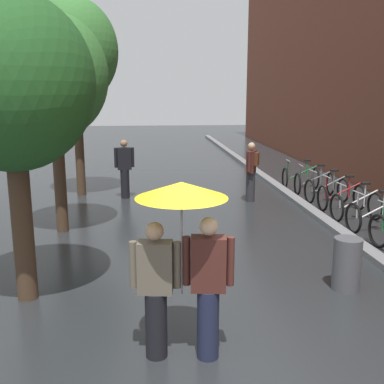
{
  "coord_description": "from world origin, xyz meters",
  "views": [
    {
      "loc": [
        -1.04,
        -4.44,
        3.08
      ],
      "look_at": [
        -0.27,
        3.43,
        1.35
      ],
      "focal_mm": 42.46,
      "sensor_mm": 36.0,
      "label": 1
    }
  ],
  "objects_px": {
    "street_tree_2": "(74,52)",
    "parked_bicycle_4": "(341,197)",
    "street_tree_1": "(53,77)",
    "street_tree_0": "(11,85)",
    "pedestrian_walking_far": "(125,168)",
    "couple_under_umbrella": "(182,247)",
    "parked_bicycle_3": "(356,206)",
    "parked_bicycle_7": "(300,177)",
    "parked_bicycle_5": "(326,190)",
    "pedestrian_walking_midground": "(251,170)",
    "parked_bicycle_2": "(374,216)",
    "litter_bin": "(347,264)",
    "parked_bicycle_6": "(314,183)"
  },
  "relations": [
    {
      "from": "street_tree_1",
      "to": "parked_bicycle_5",
      "type": "bearing_deg",
      "value": 16.26
    },
    {
      "from": "street_tree_2",
      "to": "parked_bicycle_4",
      "type": "bearing_deg",
      "value": -20.18
    },
    {
      "from": "street_tree_1",
      "to": "pedestrian_walking_far",
      "type": "relative_size",
      "value": 2.73
    },
    {
      "from": "parked_bicycle_2",
      "to": "litter_bin",
      "type": "height_order",
      "value": "parked_bicycle_2"
    },
    {
      "from": "parked_bicycle_7",
      "to": "pedestrian_walking_midground",
      "type": "bearing_deg",
      "value": -141.29
    },
    {
      "from": "street_tree_1",
      "to": "couple_under_umbrella",
      "type": "relative_size",
      "value": 2.24
    },
    {
      "from": "parked_bicycle_3",
      "to": "litter_bin",
      "type": "relative_size",
      "value": 1.33
    },
    {
      "from": "parked_bicycle_4",
      "to": "parked_bicycle_6",
      "type": "bearing_deg",
      "value": 91.21
    },
    {
      "from": "couple_under_umbrella",
      "to": "pedestrian_walking_midground",
      "type": "height_order",
      "value": "couple_under_umbrella"
    },
    {
      "from": "parked_bicycle_2",
      "to": "parked_bicycle_4",
      "type": "height_order",
      "value": "same"
    },
    {
      "from": "street_tree_2",
      "to": "parked_bicycle_2",
      "type": "bearing_deg",
      "value": -32.75
    },
    {
      "from": "parked_bicycle_4",
      "to": "parked_bicycle_7",
      "type": "relative_size",
      "value": 0.97
    },
    {
      "from": "couple_under_umbrella",
      "to": "pedestrian_walking_far",
      "type": "bearing_deg",
      "value": 97.15
    },
    {
      "from": "street_tree_2",
      "to": "parked_bicycle_3",
      "type": "xyz_separation_m",
      "value": [
        7.12,
        -3.63,
        -3.87
      ]
    },
    {
      "from": "couple_under_umbrella",
      "to": "pedestrian_walking_midground",
      "type": "bearing_deg",
      "value": 71.58
    },
    {
      "from": "street_tree_0",
      "to": "parked_bicycle_3",
      "type": "relative_size",
      "value": 3.97
    },
    {
      "from": "parked_bicycle_3",
      "to": "couple_under_umbrella",
      "type": "relative_size",
      "value": 0.53
    },
    {
      "from": "parked_bicycle_2",
      "to": "couple_under_umbrella",
      "type": "xyz_separation_m",
      "value": [
        -4.67,
        -4.51,
        0.99
      ]
    },
    {
      "from": "parked_bicycle_4",
      "to": "couple_under_umbrella",
      "type": "distance_m",
      "value": 8.05
    },
    {
      "from": "litter_bin",
      "to": "pedestrian_walking_far",
      "type": "relative_size",
      "value": 0.49
    },
    {
      "from": "parked_bicycle_4",
      "to": "litter_bin",
      "type": "bearing_deg",
      "value": -112.43
    },
    {
      "from": "street_tree_1",
      "to": "street_tree_2",
      "type": "xyz_separation_m",
      "value": [
        -0.1,
        3.79,
        0.83
      ]
    },
    {
      "from": "parked_bicycle_5",
      "to": "pedestrian_walking_far",
      "type": "xyz_separation_m",
      "value": [
        -5.75,
        1.19,
        0.52
      ]
    },
    {
      "from": "parked_bicycle_6",
      "to": "parked_bicycle_7",
      "type": "relative_size",
      "value": 1.0
    },
    {
      "from": "parked_bicycle_3",
      "to": "couple_under_umbrella",
      "type": "distance_m",
      "value": 7.25
    },
    {
      "from": "street_tree_2",
      "to": "parked_bicycle_3",
      "type": "distance_m",
      "value": 8.87
    },
    {
      "from": "parked_bicycle_3",
      "to": "couple_under_umbrella",
      "type": "height_order",
      "value": "couple_under_umbrella"
    },
    {
      "from": "street_tree_1",
      "to": "street_tree_0",
      "type": "bearing_deg",
      "value": -88.49
    },
    {
      "from": "litter_bin",
      "to": "parked_bicycle_5",
      "type": "bearing_deg",
      "value": 71.23
    },
    {
      "from": "parked_bicycle_6",
      "to": "pedestrian_walking_midground",
      "type": "bearing_deg",
      "value": -163.56
    },
    {
      "from": "parked_bicycle_5",
      "to": "pedestrian_walking_midground",
      "type": "distance_m",
      "value": 2.21
    },
    {
      "from": "parked_bicycle_7",
      "to": "litter_bin",
      "type": "xyz_separation_m",
      "value": [
        -1.85,
        -7.71,
        0.05
      ]
    },
    {
      "from": "street_tree_0",
      "to": "parked_bicycle_3",
      "type": "distance_m",
      "value": 8.32
    },
    {
      "from": "street_tree_0",
      "to": "street_tree_1",
      "type": "distance_m",
      "value": 3.5
    },
    {
      "from": "parked_bicycle_2",
      "to": "pedestrian_walking_midground",
      "type": "bearing_deg",
      "value": 123.05
    },
    {
      "from": "street_tree_2",
      "to": "couple_under_umbrella",
      "type": "height_order",
      "value": "street_tree_2"
    },
    {
      "from": "street_tree_2",
      "to": "parked_bicycle_2",
      "type": "distance_m",
      "value": 9.29
    },
    {
      "from": "parked_bicycle_3",
      "to": "couple_under_umbrella",
      "type": "bearing_deg",
      "value": -130.68
    },
    {
      "from": "couple_under_umbrella",
      "to": "pedestrian_walking_far",
      "type": "height_order",
      "value": "couple_under_umbrella"
    },
    {
      "from": "street_tree_1",
      "to": "pedestrian_walking_far",
      "type": "bearing_deg",
      "value": 68.66
    },
    {
      "from": "parked_bicycle_6",
      "to": "pedestrian_walking_far",
      "type": "relative_size",
      "value": 0.64
    },
    {
      "from": "street_tree_0",
      "to": "parked_bicycle_3",
      "type": "bearing_deg",
      "value": 27.79
    },
    {
      "from": "parked_bicycle_6",
      "to": "pedestrian_walking_midground",
      "type": "height_order",
      "value": "pedestrian_walking_midground"
    },
    {
      "from": "parked_bicycle_7",
      "to": "couple_under_umbrella",
      "type": "bearing_deg",
      "value": -116.18
    },
    {
      "from": "parked_bicycle_5",
      "to": "parked_bicycle_7",
      "type": "relative_size",
      "value": 1.0
    },
    {
      "from": "street_tree_2",
      "to": "pedestrian_walking_far",
      "type": "relative_size",
      "value": 3.32
    },
    {
      "from": "couple_under_umbrella",
      "to": "pedestrian_walking_far",
      "type": "distance_m",
      "value": 8.6
    },
    {
      "from": "parked_bicycle_2",
      "to": "parked_bicycle_5",
      "type": "height_order",
      "value": "same"
    },
    {
      "from": "parked_bicycle_5",
      "to": "parked_bicycle_4",
      "type": "bearing_deg",
      "value": -86.8
    },
    {
      "from": "parked_bicycle_4",
      "to": "pedestrian_walking_far",
      "type": "distance_m",
      "value": 6.18
    }
  ]
}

